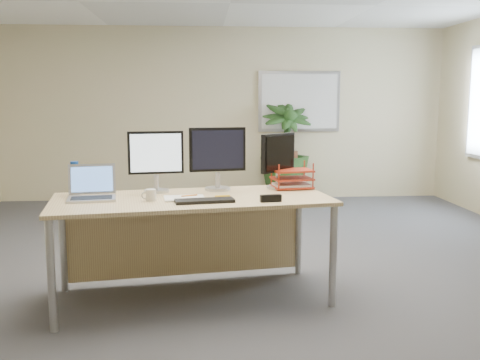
{
  "coord_description": "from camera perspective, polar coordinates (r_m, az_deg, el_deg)",
  "views": [
    {
      "loc": [
        -0.36,
        -4.49,
        1.59
      ],
      "look_at": [
        -0.0,
        0.35,
        0.85
      ],
      "focal_mm": 40.0,
      "sensor_mm": 36.0,
      "label": 1
    }
  ],
  "objects": [
    {
      "name": "laptop",
      "position": [
        4.29,
        -15.52,
        -1.1
      ],
      "size": [
        0.4,
        0.36,
        0.26
      ],
      "color": "#B5B5B9",
      "rests_on": "desk"
    },
    {
      "name": "yellow_highlighter",
      "position": [
        4.21,
        -1.89,
        -1.72
      ],
      "size": [
        0.12,
        0.04,
        0.02
      ],
      "primitive_type": "cylinder",
      "rotation": [
        0.0,
        1.57,
        0.17
      ],
      "color": "yellow",
      "rests_on": "desk"
    },
    {
      "name": "coffee_mug",
      "position": [
        4.1,
        -9.52,
        -1.59
      ],
      "size": [
        0.11,
        0.08,
        0.09
      ],
      "color": "silver",
      "rests_on": "desk"
    },
    {
      "name": "letter_tray",
      "position": [
        4.62,
        5.55,
        -0.02
      ],
      "size": [
        0.37,
        0.3,
        0.16
      ],
      "color": "#A42914",
      "rests_on": "desk"
    },
    {
      "name": "whiteboard",
      "position": [
        8.59,
        6.34,
        8.32
      ],
      "size": [
        1.3,
        0.04,
        0.95
      ],
      "color": "#B2B1B6",
      "rests_on": "back_wall"
    },
    {
      "name": "back_wall",
      "position": [
        8.5,
        -1.77,
        7.02
      ],
      "size": [
        7.0,
        0.04,
        2.7
      ],
      "primitive_type": "cube",
      "color": "beige",
      "rests_on": "floor"
    },
    {
      "name": "floor",
      "position": [
        4.77,
        0.37,
        -10.83
      ],
      "size": [
        8.0,
        8.0,
        0.0
      ],
      "primitive_type": "plane",
      "color": "#414146",
      "rests_on": "ground"
    },
    {
      "name": "spiral_notebook",
      "position": [
        4.15,
        -5.96,
        -1.94
      ],
      "size": [
        0.33,
        0.26,
        0.01
      ],
      "primitive_type": "cube",
      "rotation": [
        0.0,
        0.0,
        0.11
      ],
      "color": "white",
      "rests_on": "desk"
    },
    {
      "name": "floor_plant",
      "position": [
        8.33,
        4.82,
        2.82
      ],
      "size": [
        0.98,
        0.98,
        1.5
      ],
      "primitive_type": "imported",
      "rotation": [
        0.0,
        0.0,
        0.19
      ],
      "color": "#193B15",
      "rests_on": "floor"
    },
    {
      "name": "monitor_right",
      "position": [
        4.49,
        -2.41,
        2.74
      ],
      "size": [
        0.48,
        0.22,
        0.53
      ],
      "color": "#AFAFB3",
      "rests_on": "desk"
    },
    {
      "name": "desk",
      "position": [
        4.36,
        -5.32,
        -3.88
      ],
      "size": [
        2.26,
        1.22,
        0.83
      ],
      "color": "tan",
      "rests_on": "floor"
    },
    {
      "name": "monitor_left",
      "position": [
        4.44,
        -8.96,
        2.4
      ],
      "size": [
        0.45,
        0.21,
        0.5
      ],
      "color": "#AFAFB3",
      "rests_on": "desk"
    },
    {
      "name": "keyboard",
      "position": [
        4.0,
        -3.8,
        -2.22
      ],
      "size": [
        0.46,
        0.21,
        0.02
      ],
      "primitive_type": "cube",
      "rotation": [
        0.0,
        0.0,
        0.15
      ],
      "color": "black",
      "rests_on": "desk"
    },
    {
      "name": "water_bottle",
      "position": [
        4.47,
        -17.19,
        0.09
      ],
      "size": [
        0.07,
        0.07,
        0.27
      ],
      "color": "silver",
      "rests_on": "desk"
    },
    {
      "name": "orange_pen",
      "position": [
        4.19,
        -5.42,
        -1.65
      ],
      "size": [
        0.13,
        0.06,
        0.01
      ],
      "primitive_type": "cylinder",
      "rotation": [
        0.0,
        1.57,
        0.39
      ],
      "color": "orange",
      "rests_on": "spiral_notebook"
    },
    {
      "name": "stapler",
      "position": [
        4.01,
        3.3,
        -1.96
      ],
      "size": [
        0.17,
        0.07,
        0.05
      ],
      "primitive_type": "cube",
      "rotation": [
        0.0,
        0.0,
        0.15
      ],
      "color": "black",
      "rests_on": "desk"
    },
    {
      "name": "monitor_dark",
      "position": [
        4.59,
        4.11,
        2.47
      ],
      "size": [
        0.33,
        0.33,
        0.47
      ],
      "color": "#AFAFB3",
      "rests_on": "desk"
    }
  ]
}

